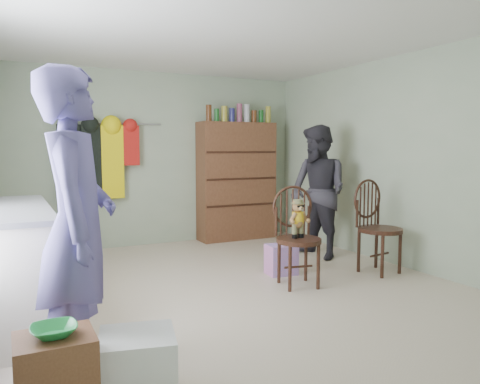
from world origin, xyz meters
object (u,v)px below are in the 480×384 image
counter (9,264)px  chair_far (376,223)px  dresser (237,180)px  chair_front (297,229)px

counter → chair_far: (3.74, -0.17, 0.09)m
counter → dresser: dresser is taller
chair_front → chair_far: chair_far is taller
counter → chair_far: bearing=-2.6°
chair_front → dresser: 2.58m
counter → chair_front: (2.65, -0.20, 0.11)m
chair_far → dresser: dresser is taller
chair_front → dresser: bearing=89.1°
counter → chair_front: size_ratio=1.82×
counter → chair_far: chair_far is taller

